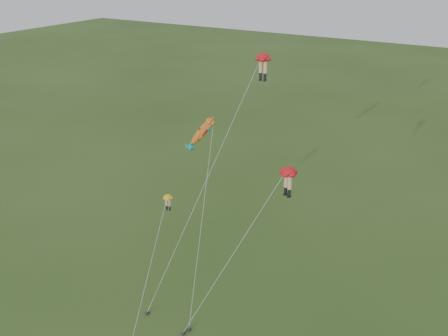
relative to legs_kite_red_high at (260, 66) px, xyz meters
The scene contains 5 objects.
ground 22.69m from the legs_kite_red_high, 109.31° to the right, with size 300.00×300.00×0.00m, color #2F4A1A.
legs_kite_red_high is the anchor object (origin of this frame).
legs_kite_red_mid 9.82m from the legs_kite_red_high, 47.73° to the right, with size 7.91×4.95×15.19m.
legs_kite_yellow 14.72m from the legs_kite_red_high, 147.54° to the right, with size 3.05×9.48×9.18m.
fish_kite 8.38m from the legs_kite_red_high, behind, with size 4.82×10.37×15.66m.
Camera 1 is at (20.67, -26.47, 29.14)m, focal length 40.00 mm.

